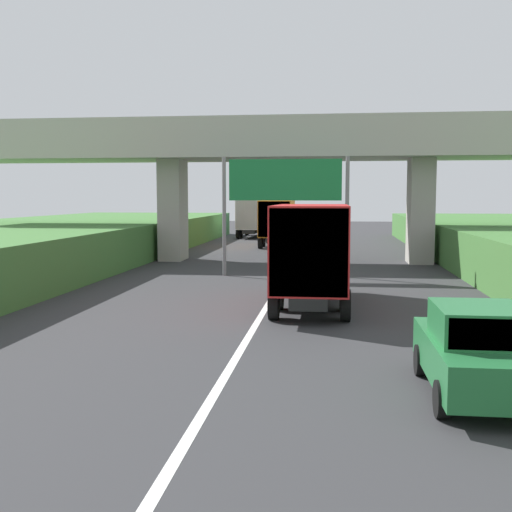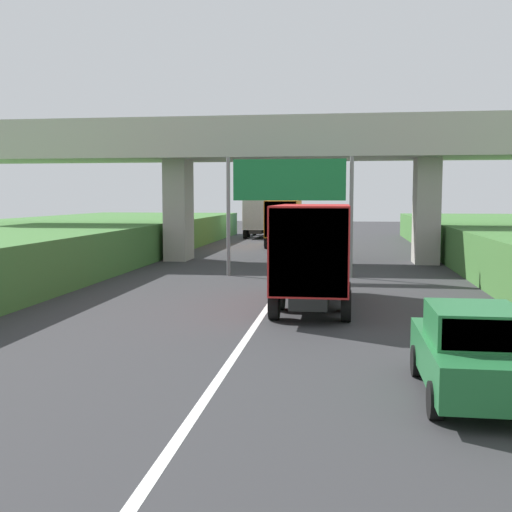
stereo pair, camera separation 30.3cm
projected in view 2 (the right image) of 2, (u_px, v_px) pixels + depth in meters
The scene contains 7 objects.
lane_centre_stripe at pixel (286, 280), 28.00m from camera, with size 0.20×103.87×0.01m, color white.
overpass_bridge at pixel (299, 155), 35.30m from camera, with size 40.00×4.80×8.03m.
overhead_highway_sign at pixel (289, 188), 28.74m from camera, with size 5.88×0.18×5.53m.
truck_orange at pixel (285, 221), 46.70m from camera, with size 2.44×7.30×3.44m.
truck_blue at pixel (260, 216), 57.54m from camera, with size 2.44×7.30×3.44m.
truck_red at pixel (314, 250), 20.78m from camera, with size 2.44×7.30×3.44m.
car_green at pixel (472, 352), 11.44m from camera, with size 1.86×4.10×1.72m.
Camera 2 is at (2.45, 4.23, 3.69)m, focal length 43.82 mm.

